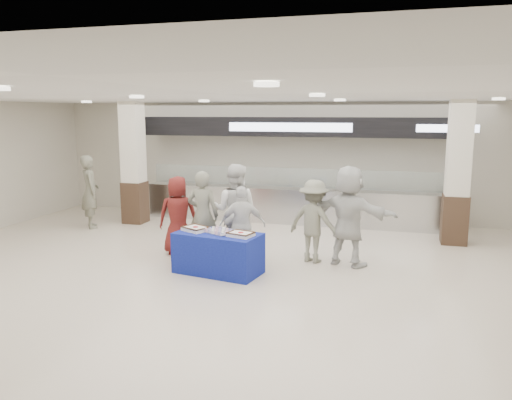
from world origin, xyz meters
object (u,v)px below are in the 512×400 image
(display_table, at_px, (218,253))
(sheet_cake_right, at_px, (241,234))
(cupcake_tray, at_px, (220,231))
(soldier_b, at_px, (314,221))
(civilian_maroon, at_px, (178,215))
(chef_short, at_px, (242,225))
(sheet_cake_left, at_px, (196,228))
(chef_tall, at_px, (235,211))
(civilian_white, at_px, (349,216))
(soldier_a, at_px, (203,215))
(soldier_bg, at_px, (90,192))

(display_table, distance_m, sheet_cake_right, 0.64)
(cupcake_tray, height_order, soldier_b, soldier_b)
(civilian_maroon, xyz_separation_m, chef_short, (1.49, -0.32, -0.05))
(sheet_cake_left, relative_size, cupcake_tray, 0.98)
(chef_short, bearing_deg, display_table, 49.39)
(cupcake_tray, bearing_deg, chef_tall, 93.77)
(display_table, distance_m, chef_tall, 1.27)
(chef_short, xyz_separation_m, civilian_white, (1.99, 0.46, 0.21))
(soldier_b, relative_size, civilian_white, 0.84)
(chef_tall, bearing_deg, soldier_a, 21.99)
(chef_tall, bearing_deg, display_table, 89.86)
(sheet_cake_left, bearing_deg, chef_tall, 68.47)
(sheet_cake_right, bearing_deg, chef_short, 105.50)
(sheet_cake_left, relative_size, chef_short, 0.36)
(chef_tall, distance_m, chef_short, 0.57)
(soldier_b, bearing_deg, civilian_white, -166.33)
(cupcake_tray, distance_m, soldier_a, 1.08)
(civilian_maroon, relative_size, chef_tall, 0.86)
(soldier_a, xyz_separation_m, soldier_bg, (-3.77, 1.73, 0.04))
(soldier_a, bearing_deg, sheet_cake_left, 100.74)
(display_table, relative_size, soldier_bg, 0.83)
(display_table, relative_size, sheet_cake_right, 3.14)
(soldier_b, bearing_deg, soldier_a, 26.01)
(sheet_cake_left, xyz_separation_m, civilian_white, (2.70, 1.08, 0.18))
(display_table, xyz_separation_m, sheet_cake_left, (-0.46, 0.06, 0.42))
(display_table, bearing_deg, civilian_white, 36.84)
(sheet_cake_left, bearing_deg, sheet_cake_right, -10.35)
(display_table, xyz_separation_m, cupcake_tray, (0.03, 0.02, 0.41))
(chef_tall, bearing_deg, sheet_cake_right, 110.24)
(cupcake_tray, distance_m, soldier_b, 1.93)
(civilian_maroon, bearing_deg, sheet_cake_right, 126.03)
(display_table, height_order, chef_short, chef_short)
(chef_short, xyz_separation_m, soldier_b, (1.31, 0.50, 0.05))
(cupcake_tray, distance_m, civilian_maroon, 1.61)
(civilian_white, bearing_deg, cupcake_tray, 47.64)
(sheet_cake_left, bearing_deg, cupcake_tray, -5.11)
(chef_tall, height_order, soldier_bg, chef_tall)
(sheet_cake_left, relative_size, sheet_cake_right, 1.11)
(civilian_maroon, xyz_separation_m, civilian_white, (3.48, 0.14, 0.15))
(sheet_cake_right, distance_m, chef_short, 0.82)
(display_table, relative_size, chef_short, 1.01)
(sheet_cake_right, distance_m, chef_tall, 1.35)
(soldier_b, xyz_separation_m, soldier_bg, (-5.97, 1.41, 0.11))
(sheet_cake_right, xyz_separation_m, chef_tall, (-0.51, 1.24, 0.16))
(soldier_a, bearing_deg, sheet_cake_right, 137.34)
(chef_tall, bearing_deg, cupcake_tray, 91.49)
(civilian_maroon, height_order, soldier_bg, soldier_bg)
(civilian_maroon, bearing_deg, civilian_white, 161.22)
(sheet_cake_right, relative_size, civilian_white, 0.25)
(cupcake_tray, relative_size, chef_tall, 0.29)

